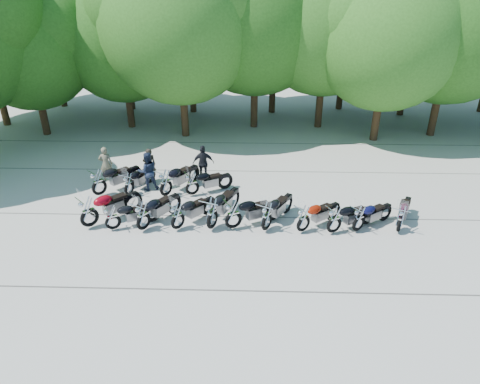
{
  "coord_description": "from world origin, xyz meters",
  "views": [
    {
      "loc": [
        0.45,
        -13.23,
        8.48
      ],
      "look_at": [
        0.0,
        1.5,
        1.1
      ],
      "focal_mm": 32.0,
      "sensor_mm": 36.0,
      "label": 1
    }
  ],
  "objects_px": {
    "motorcycle_12": "(129,183)",
    "motorcycle_7": "(304,218)",
    "rider_1": "(148,171)",
    "motorcycle_0": "(88,211)",
    "motorcycle_13": "(166,182)",
    "motorcycle_9": "(359,218)",
    "rider_0": "(106,164)",
    "motorcycle_2": "(143,215)",
    "motorcycle_3": "(177,215)",
    "motorcycle_11": "(98,181)",
    "motorcycle_4": "(212,212)",
    "rider_3": "(150,165)",
    "motorcycle_10": "(401,218)",
    "motorcycle_5": "(233,214)",
    "motorcycle_14": "(192,183)",
    "rider_2": "(203,163)",
    "motorcycle_8": "(335,219)",
    "motorcycle_6": "(267,215)",
    "motorcycle_1": "(112,217)"
  },
  "relations": [
    {
      "from": "motorcycle_0",
      "to": "motorcycle_4",
      "type": "xyz_separation_m",
      "value": [
        4.61,
        0.02,
        0.0
      ]
    },
    {
      "from": "motorcycle_6",
      "to": "motorcycle_7",
      "type": "relative_size",
      "value": 1.07
    },
    {
      "from": "motorcycle_3",
      "to": "motorcycle_11",
      "type": "xyz_separation_m",
      "value": [
        -3.83,
        2.68,
        0.07
      ]
    },
    {
      "from": "motorcycle_0",
      "to": "motorcycle_7",
      "type": "height_order",
      "value": "motorcycle_0"
    },
    {
      "from": "motorcycle_9",
      "to": "motorcycle_14",
      "type": "relative_size",
      "value": 0.96
    },
    {
      "from": "motorcycle_3",
      "to": "motorcycle_4",
      "type": "height_order",
      "value": "motorcycle_4"
    },
    {
      "from": "motorcycle_5",
      "to": "rider_3",
      "type": "distance_m",
      "value": 5.82
    },
    {
      "from": "motorcycle_7",
      "to": "motorcycle_6",
      "type": "bearing_deg",
      "value": 50.1
    },
    {
      "from": "motorcycle_10",
      "to": "motorcycle_11",
      "type": "bearing_deg",
      "value": 14.55
    },
    {
      "from": "motorcycle_4",
      "to": "motorcycle_6",
      "type": "xyz_separation_m",
      "value": [
        2.03,
        -0.05,
        -0.07
      ]
    },
    {
      "from": "motorcycle_0",
      "to": "motorcycle_14",
      "type": "xyz_separation_m",
      "value": [
        3.51,
        2.77,
        -0.11
      ]
    },
    {
      "from": "motorcycle_12",
      "to": "motorcycle_13",
      "type": "distance_m",
      "value": 1.62
    },
    {
      "from": "motorcycle_2",
      "to": "motorcycle_10",
      "type": "height_order",
      "value": "motorcycle_2"
    },
    {
      "from": "rider_0",
      "to": "motorcycle_5",
      "type": "bearing_deg",
      "value": 137.91
    },
    {
      "from": "motorcycle_12",
      "to": "rider_1",
      "type": "height_order",
      "value": "rider_1"
    },
    {
      "from": "motorcycle_9",
      "to": "rider_1",
      "type": "xyz_separation_m",
      "value": [
        -8.55,
        3.34,
        0.29
      ]
    },
    {
      "from": "motorcycle_0",
      "to": "motorcycle_13",
      "type": "bearing_deg",
      "value": -87.21
    },
    {
      "from": "motorcycle_2",
      "to": "motorcycle_6",
      "type": "bearing_deg",
      "value": -146.61
    },
    {
      "from": "motorcycle_8",
      "to": "motorcycle_13",
      "type": "relative_size",
      "value": 0.9
    },
    {
      "from": "motorcycle_1",
      "to": "motorcycle_12",
      "type": "distance_m",
      "value": 2.86
    },
    {
      "from": "motorcycle_2",
      "to": "rider_0",
      "type": "relative_size",
      "value": 1.42
    },
    {
      "from": "motorcycle_12",
      "to": "rider_2",
      "type": "relative_size",
      "value": 1.23
    },
    {
      "from": "motorcycle_4",
      "to": "rider_3",
      "type": "relative_size",
      "value": 1.59
    },
    {
      "from": "motorcycle_9",
      "to": "rider_0",
      "type": "distance_m",
      "value": 11.5
    },
    {
      "from": "motorcycle_8",
      "to": "rider_2",
      "type": "distance_m",
      "value": 6.99
    },
    {
      "from": "motorcycle_4",
      "to": "motorcycle_5",
      "type": "height_order",
      "value": "motorcycle_4"
    },
    {
      "from": "motorcycle_14",
      "to": "motorcycle_8",
      "type": "bearing_deg",
      "value": -146.33
    },
    {
      "from": "motorcycle_11",
      "to": "rider_0",
      "type": "bearing_deg",
      "value": -42.79
    },
    {
      "from": "motorcycle_0",
      "to": "motorcycle_12",
      "type": "distance_m",
      "value": 2.82
    },
    {
      "from": "motorcycle_3",
      "to": "motorcycle_11",
      "type": "height_order",
      "value": "motorcycle_11"
    },
    {
      "from": "rider_0",
      "to": "rider_2",
      "type": "relative_size",
      "value": 0.97
    },
    {
      "from": "motorcycle_4",
      "to": "motorcycle_10",
      "type": "distance_m",
      "value": 6.94
    },
    {
      "from": "motorcycle_9",
      "to": "motorcycle_11",
      "type": "distance_m",
      "value": 10.85
    },
    {
      "from": "rider_1",
      "to": "rider_3",
      "type": "relative_size",
      "value": 1.09
    },
    {
      "from": "motorcycle_2",
      "to": "rider_1",
      "type": "distance_m",
      "value": 3.55
    },
    {
      "from": "motorcycle_2",
      "to": "motorcycle_6",
      "type": "relative_size",
      "value": 1.0
    },
    {
      "from": "motorcycle_3",
      "to": "rider_1",
      "type": "xyz_separation_m",
      "value": [
        -1.85,
        3.41,
        0.25
      ]
    },
    {
      "from": "motorcycle_4",
      "to": "motorcycle_13",
      "type": "xyz_separation_m",
      "value": [
        -2.22,
        2.62,
        -0.03
      ]
    },
    {
      "from": "motorcycle_10",
      "to": "motorcycle_13",
      "type": "height_order",
      "value": "motorcycle_13"
    },
    {
      "from": "motorcycle_12",
      "to": "motorcycle_7",
      "type": "bearing_deg",
      "value": -177.31
    },
    {
      "from": "motorcycle_12",
      "to": "motorcycle_1",
      "type": "bearing_deg",
      "value": 116.84
    },
    {
      "from": "motorcycle_2",
      "to": "motorcycle_9",
      "type": "xyz_separation_m",
      "value": [
        7.97,
        0.16,
        -0.07
      ]
    },
    {
      "from": "motorcycle_14",
      "to": "motorcycle_2",
      "type": "bearing_deg",
      "value": 124.86
    },
    {
      "from": "motorcycle_12",
      "to": "rider_1",
      "type": "distance_m",
      "value": 1.0
    },
    {
      "from": "motorcycle_4",
      "to": "rider_1",
      "type": "height_order",
      "value": "rider_1"
    },
    {
      "from": "motorcycle_12",
      "to": "rider_0",
      "type": "relative_size",
      "value": 1.27
    },
    {
      "from": "motorcycle_1",
      "to": "motorcycle_11",
      "type": "distance_m",
      "value": 3.12
    },
    {
      "from": "motorcycle_7",
      "to": "motorcycle_12",
      "type": "height_order",
      "value": "motorcycle_7"
    },
    {
      "from": "motorcycle_9",
      "to": "motorcycle_13",
      "type": "bearing_deg",
      "value": 34.99
    },
    {
      "from": "motorcycle_8",
      "to": "motorcycle_12",
      "type": "bearing_deg",
      "value": 42.62
    }
  ]
}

